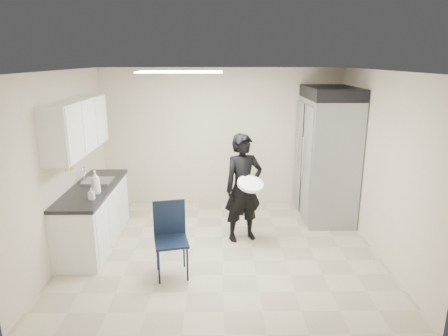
{
  "coord_description": "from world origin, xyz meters",
  "views": [
    {
      "loc": [
        -0.05,
        -5.46,
        2.76
      ],
      "look_at": [
        0.02,
        0.2,
        1.2
      ],
      "focal_mm": 32.0,
      "sensor_mm": 36.0,
      "label": 1
    }
  ],
  "objects_px": {
    "lower_counter": "(94,217)",
    "folding_chair": "(171,242)",
    "man_tuxedo": "(243,188)",
    "commercial_fridge": "(326,159)"
  },
  "relations": [
    {
      "from": "folding_chair",
      "to": "man_tuxedo",
      "type": "xyz_separation_m",
      "value": [
        0.99,
        1.09,
        0.37
      ]
    },
    {
      "from": "lower_counter",
      "to": "folding_chair",
      "type": "distance_m",
      "value": 1.6
    },
    {
      "from": "folding_chair",
      "to": "lower_counter",
      "type": "bearing_deg",
      "value": 131.33
    },
    {
      "from": "lower_counter",
      "to": "man_tuxedo",
      "type": "relative_size",
      "value": 1.13
    },
    {
      "from": "lower_counter",
      "to": "folding_chair",
      "type": "bearing_deg",
      "value": -36.82
    },
    {
      "from": "commercial_fridge",
      "to": "folding_chair",
      "type": "xyz_separation_m",
      "value": [
        -2.5,
        -2.04,
        -0.58
      ]
    },
    {
      "from": "lower_counter",
      "to": "man_tuxedo",
      "type": "distance_m",
      "value": 2.31
    },
    {
      "from": "commercial_fridge",
      "to": "folding_chair",
      "type": "height_order",
      "value": "commercial_fridge"
    },
    {
      "from": "commercial_fridge",
      "to": "folding_chair",
      "type": "bearing_deg",
      "value": -140.83
    },
    {
      "from": "lower_counter",
      "to": "man_tuxedo",
      "type": "xyz_separation_m",
      "value": [
        2.27,
        0.13,
        0.41
      ]
    }
  ]
}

